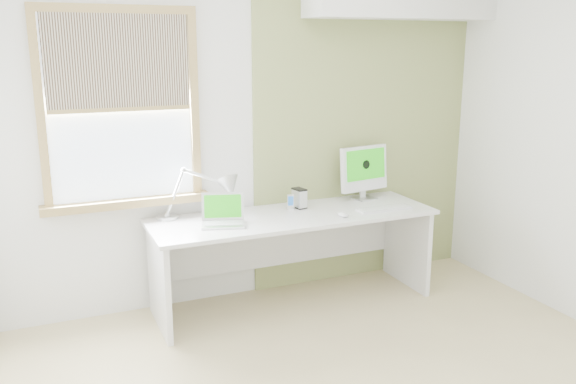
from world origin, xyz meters
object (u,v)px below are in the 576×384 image
laptop (223,216)px  imac (364,170)px  desk_lamp (218,191)px  external_drive (299,198)px  desk (290,236)px

laptop → imac: bearing=10.0°
desk_lamp → laptop: 0.24m
desk_lamp → external_drive: bearing=-1.3°
desk → imac: size_ratio=4.76×
desk → external_drive: bearing=39.0°
external_drive → imac: (0.62, 0.05, 0.17)m
desk_lamp → laptop: bearing=-96.9°
desk → external_drive: size_ratio=13.97×
desk → external_drive: external_drive is taller
external_drive → laptop: bearing=-165.6°
external_drive → desk_lamp: bearing=178.7°
laptop → external_drive: laptop is taller
desk → external_drive: (0.12, 0.10, 0.27)m
desk → desk_lamp: desk_lamp is taller
desk → imac: imac is taller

